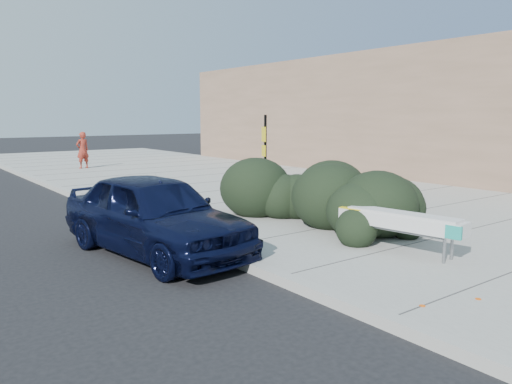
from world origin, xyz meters
The scene contains 9 objects.
ground centered at (0.00, 0.00, 0.00)m, with size 120.00×120.00×0.00m, color black.
sidewalk_near centered at (5.60, 5.00, 0.07)m, with size 11.20×50.00×0.15m, color gray.
curb_near centered at (0.00, 5.00, 0.08)m, with size 0.22×50.00×0.17m, color #9E9E99.
bench centered at (2.50, -0.20, 0.70)m, with size 0.82×2.38×0.70m.
bike_rack centered at (3.28, 3.50, 0.66)m, with size 0.21×0.56×0.84m.
sign_post centered at (3.49, 4.97, 1.54)m, with size 0.13×0.27×2.43m.
hedge centered at (3.26, 2.50, 0.99)m, with size 2.24×4.49×1.68m, color black.
sedan_navy centered at (-0.80, 2.78, 0.76)m, with size 1.79×4.44×1.51m, color black.
pedestrian centered at (2.72, 17.71, 0.99)m, with size 0.62×0.40×1.69m, color maroon.
Camera 1 is at (-4.74, -5.57, 2.54)m, focal length 35.00 mm.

